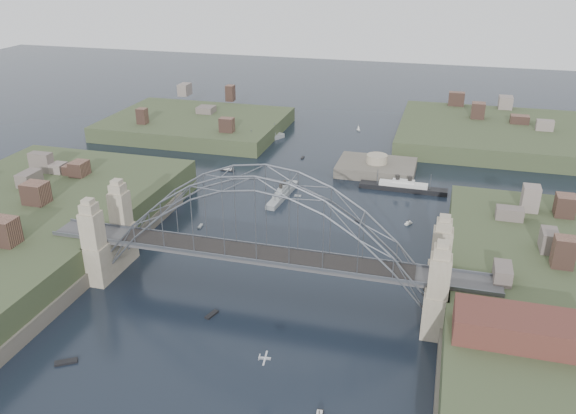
# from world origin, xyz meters

# --- Properties ---
(ground) EXTENTS (500.00, 500.00, 0.00)m
(ground) POSITION_xyz_m (0.00, 0.00, 0.00)
(ground) COLOR black
(ground) RESTS_ON ground
(bridge) EXTENTS (84.00, 13.80, 24.60)m
(bridge) POSITION_xyz_m (0.00, 0.00, 12.32)
(bridge) COLOR #4A494C
(bridge) RESTS_ON ground
(shore_west) EXTENTS (50.50, 90.00, 12.00)m
(shore_west) POSITION_xyz_m (-57.32, 0.00, 1.97)
(shore_west) COLOR #394528
(shore_west) RESTS_ON ground
(headland_nw) EXTENTS (60.00, 45.00, 9.00)m
(headland_nw) POSITION_xyz_m (-55.00, 95.00, 0.50)
(headland_nw) COLOR #394528
(headland_nw) RESTS_ON ground
(headland_ne) EXTENTS (70.00, 55.00, 9.50)m
(headland_ne) POSITION_xyz_m (50.00, 110.00, 0.75)
(headland_ne) COLOR #394528
(headland_ne) RESTS_ON ground
(fort_island) EXTENTS (22.00, 16.00, 9.40)m
(fort_island) POSITION_xyz_m (12.00, 70.00, -0.34)
(fort_island) COLOR #575046
(fort_island) RESTS_ON ground
(wharf_shed) EXTENTS (20.00, 8.00, 4.00)m
(wharf_shed) POSITION_xyz_m (44.00, -14.00, 10.00)
(wharf_shed) COLOR #592D26
(wharf_shed) RESTS_ON shore_east
(naval_cruiser_near) EXTENTS (3.88, 18.63, 5.55)m
(naval_cruiser_near) POSITION_xyz_m (-9.09, 45.56, 0.86)
(naval_cruiser_near) COLOR #929799
(naval_cruiser_near) RESTS_ON ground
(naval_cruiser_far) EXTENTS (10.52, 17.32, 6.14)m
(naval_cruiser_far) POSITION_xyz_m (-28.03, 88.29, 0.96)
(naval_cruiser_far) COLOR #929799
(naval_cruiser_far) RESTS_ON ground
(ocean_liner) EXTENTS (23.25, 3.52, 5.69)m
(ocean_liner) POSITION_xyz_m (20.73, 58.34, 0.88)
(ocean_liner) COLOR black
(ocean_liner) RESTS_ON ground
(aeroplane) EXTENTS (1.83, 3.35, 0.49)m
(aeroplane) POSITION_xyz_m (8.08, -24.30, 5.14)
(aeroplane) COLOR silver
(small_boat_a) EXTENTS (0.89, 2.21, 0.45)m
(small_boat_a) POSITION_xyz_m (-22.62, 23.19, 0.15)
(small_boat_a) COLOR silver
(small_boat_a) RESTS_ON ground
(small_boat_b) EXTENTS (1.88, 0.89, 0.45)m
(small_boat_b) POSITION_xyz_m (12.37, 35.73, 0.15)
(small_boat_b) COLOR silver
(small_boat_b) RESTS_ON ground
(small_boat_c) EXTENTS (1.73, 2.98, 0.45)m
(small_boat_c) POSITION_xyz_m (-6.41, -9.47, 0.15)
(small_boat_c) COLOR silver
(small_boat_c) RESTS_ON ground
(small_boat_d) EXTENTS (1.74, 1.90, 1.43)m
(small_boat_d) POSITION_xyz_m (23.96, 37.52, 0.29)
(small_boat_d) COLOR silver
(small_boat_d) RESTS_ON ground
(small_boat_e) EXTENTS (4.00, 1.35, 1.43)m
(small_boat_e) POSITION_xyz_m (-29.89, 59.99, 0.28)
(small_boat_e) COLOR silver
(small_boat_e) RESTS_ON ground
(small_boat_f) EXTENTS (1.75, 0.68, 0.45)m
(small_boat_f) POSITION_xyz_m (-5.36, 46.89, 0.15)
(small_boat_f) COLOR silver
(small_boat_f) RESTS_ON ground
(small_boat_h) EXTENTS (0.80, 2.27, 0.45)m
(small_boat_h) POSITION_xyz_m (-11.56, 76.55, 0.15)
(small_boat_h) COLOR silver
(small_boat_h) RESTS_ON ground
(small_boat_i) EXTENTS (1.08, 2.44, 1.43)m
(small_boat_i) POSITION_xyz_m (24.97, 10.87, 0.29)
(small_boat_i) COLOR silver
(small_boat_i) RESTS_ON ground
(small_boat_j) EXTENTS (3.51, 2.77, 0.45)m
(small_boat_j) POSITION_xyz_m (-23.46, -27.58, 0.15)
(small_boat_j) COLOR silver
(small_boat_j) RESTS_ON ground
(small_boat_k) EXTENTS (1.55, 1.97, 2.38)m
(small_boat_k) POSITION_xyz_m (0.25, 110.51, 0.96)
(small_boat_k) COLOR silver
(small_boat_k) RESTS_ON ground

